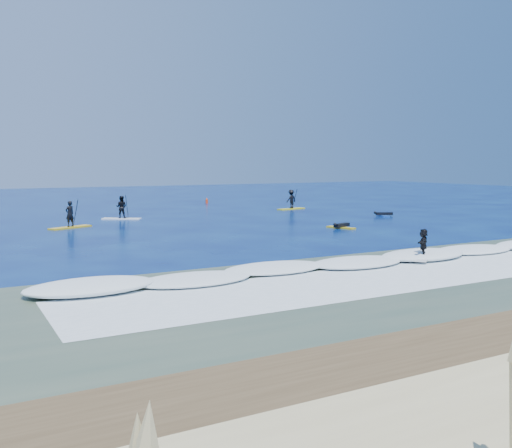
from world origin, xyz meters
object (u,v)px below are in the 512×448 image
prone_paddler_near (341,226)px  marker_buoy (207,201)px  sup_paddler_left (70,218)px  sup_paddler_right (291,200)px  prone_paddler_far (383,214)px  sup_paddler_center (121,209)px  wave_surfer (423,245)px

prone_paddler_near → marker_buoy: bearing=-22.1°
sup_paddler_left → sup_paddler_right: (22.84, 6.28, 0.18)m
prone_paddler_far → sup_paddler_center: bearing=92.1°
sup_paddler_center → wave_surfer: sup_paddler_center is taller
prone_paddler_far → wave_surfer: size_ratio=1.13×
sup_paddler_right → prone_paddler_near: (-5.76, -15.82, -0.74)m
wave_surfer → marker_buoy: size_ratio=2.73×
sup_paddler_left → marker_buoy: sup_paddler_left is taller
wave_surfer → sup_paddler_right: bearing=31.1°
sup_paddler_right → sup_paddler_left: bearing=-178.4°
marker_buoy → sup_paddler_center: bearing=-135.6°
wave_surfer → prone_paddler_near: bearing=30.4°
sup_paddler_center → prone_paddler_near: 18.50m
sup_paddler_right → wave_surfer: (-10.83, -28.88, -0.07)m
sup_paddler_left → sup_paddler_center: 6.71m
prone_paddler_far → prone_paddler_near: bearing=146.1°
wave_surfer → marker_buoy: (6.64, 40.43, -0.51)m
sup_paddler_center → wave_surfer: 27.96m
prone_paddler_near → wave_surfer: 14.03m
sup_paddler_center → prone_paddler_far: size_ratio=1.45×
prone_paddler_near → sup_paddler_left: bearing=42.0°
sup_paddler_left → prone_paddler_far: bearing=-34.6°
sup_paddler_center → marker_buoy: size_ratio=4.48×
prone_paddler_near → prone_paddler_far: prone_paddler_near is taller
marker_buoy → sup_paddler_left: bearing=-136.3°
sup_paddler_center → prone_paddler_far: sup_paddler_center is taller
sup_paddler_left → sup_paddler_right: sup_paddler_right is taller
sup_paddler_left → wave_surfer: size_ratio=1.71×
sup_paddler_left → prone_paddler_far: 26.30m
sup_paddler_right → wave_surfer: bearing=-124.3°
prone_paddler_near → prone_paddler_far: 10.57m
prone_paddler_near → marker_buoy: 27.41m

